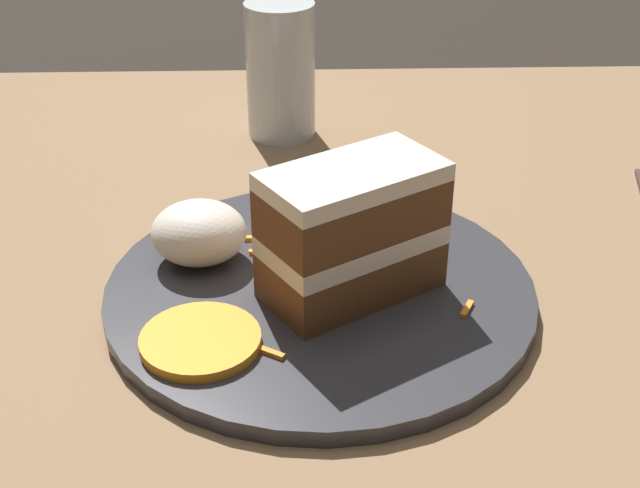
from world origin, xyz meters
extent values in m
plane|color=black|center=(0.00, 0.00, 0.00)|extent=(6.00, 6.00, 0.00)
cube|color=#846647|center=(0.00, 0.00, 0.01)|extent=(1.22, 0.90, 0.02)
cylinder|color=#333338|center=(-0.01, -0.02, 0.03)|extent=(0.29, 0.29, 0.01)
cube|color=brown|center=(0.01, -0.02, 0.05)|extent=(0.13, 0.11, 0.03)
cube|color=silver|center=(0.01, -0.02, 0.07)|extent=(0.13, 0.11, 0.01)
cube|color=brown|center=(0.01, -0.02, 0.10)|extent=(0.13, 0.11, 0.03)
cube|color=silver|center=(0.01, -0.02, 0.12)|extent=(0.13, 0.11, 0.01)
ellipsoid|color=silver|center=(-0.09, 0.02, 0.05)|extent=(0.07, 0.06, 0.04)
cylinder|color=orange|center=(-0.08, -0.08, 0.04)|extent=(0.08, 0.08, 0.01)
cube|color=orange|center=(-0.03, 0.04, 0.03)|extent=(0.01, 0.01, 0.00)
cube|color=orange|center=(0.09, -0.05, 0.03)|extent=(0.01, 0.02, 0.00)
cube|color=orange|center=(-0.05, 0.05, 0.03)|extent=(0.02, 0.00, 0.00)
cube|color=orange|center=(-0.05, 0.03, 0.03)|extent=(0.03, 0.01, 0.00)
cube|color=orange|center=(-0.01, 0.06, 0.03)|extent=(0.00, 0.02, 0.00)
cube|color=orange|center=(0.07, 0.04, 0.03)|extent=(0.02, 0.02, 0.00)
cube|color=orange|center=(-0.04, -0.09, 0.03)|extent=(0.02, 0.02, 0.00)
cylinder|color=silver|center=(-0.04, 0.27, 0.08)|extent=(0.06, 0.06, 0.13)
cylinder|color=silver|center=(-0.04, 0.27, 0.04)|extent=(0.06, 0.06, 0.04)
camera|label=1|loc=(-0.02, -0.53, 0.37)|focal=50.00mm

